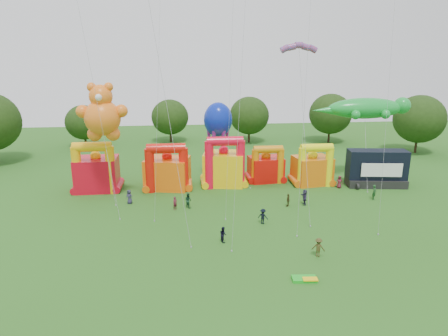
{
  "coord_description": "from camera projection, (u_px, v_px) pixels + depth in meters",
  "views": [
    {
      "loc": [
        -5.65,
        -25.71,
        17.74
      ],
      "look_at": [
        -1.15,
        18.0,
        5.34
      ],
      "focal_mm": 32.0,
      "sensor_mm": 36.0,
      "label": 1
    }
  ],
  "objects": [
    {
      "name": "octopus_kite",
      "position": [
        227.0,
        147.0,
        57.68
      ],
      "size": [
        6.13,
        8.31,
        11.34
      ],
      "color": "#0B22A9",
      "rests_on": "ground"
    },
    {
      "name": "spectator_5",
      "position": [
        305.0,
        197.0,
        49.02
      ],
      "size": [
        0.62,
        1.81,
        1.94
      ],
      "primitive_type": "imported",
      "rotation": [
        0.0,
        0.0,
        4.69
      ],
      "color": "#2F2945",
      "rests_on": "ground"
    },
    {
      "name": "spectator_4",
      "position": [
        288.0,
        200.0,
        48.53
      ],
      "size": [
        0.74,
        1.02,
        1.61
      ],
      "primitive_type": "imported",
      "rotation": [
        0.0,
        0.0,
        4.3
      ],
      "color": "#3F3619",
      "rests_on": "ground"
    },
    {
      "name": "gecko_kite",
      "position": [
        366.0,
        130.0,
        56.87
      ],
      "size": [
        14.67,
        9.6,
        12.03
      ],
      "color": "green",
      "rests_on": "ground"
    },
    {
      "name": "teddy_bear_kite",
      "position": [
        104.0,
        125.0,
        48.14
      ],
      "size": [
        6.11,
        4.52,
        14.81
      ],
      "color": "orange",
      "rests_on": "ground"
    },
    {
      "name": "spectator_3",
      "position": [
        263.0,
        216.0,
        43.42
      ],
      "size": [
        1.29,
        1.13,
        1.74
      ],
      "primitive_type": "imported",
      "rotation": [
        0.0,
        0.0,
        2.59
      ],
      "color": "black",
      "rests_on": "ground"
    },
    {
      "name": "spectator_9",
      "position": [
        318.0,
        247.0,
        36.31
      ],
      "size": [
        1.35,
        1.09,
        1.82
      ],
      "primitive_type": "imported",
      "rotation": [
        0.0,
        0.0,
        2.73
      ],
      "color": "#403B19",
      "rests_on": "ground"
    },
    {
      "name": "tree_ring",
      "position": [
        248.0,
        221.0,
        28.77
      ],
      "size": [
        125.16,
        127.28,
        12.07
      ],
      "color": "#352314",
      "rests_on": "ground"
    },
    {
      "name": "bouncy_castle_2",
      "position": [
        224.0,
        166.0,
        56.09
      ],
      "size": [
        6.21,
        5.31,
        7.26
      ],
      "color": "yellow",
      "rests_on": "ground"
    },
    {
      "name": "folded_kite_bundle",
      "position": [
        305.0,
        279.0,
        32.61
      ],
      "size": [
        2.08,
        1.24,
        0.31
      ],
      "color": "green",
      "rests_on": "ground"
    },
    {
      "name": "stage_trailer",
      "position": [
        377.0,
        169.0,
        55.82
      ],
      "size": [
        8.37,
        4.08,
        5.17
      ],
      "color": "black",
      "rests_on": "ground"
    },
    {
      "name": "spectator_0",
      "position": [
        129.0,
        197.0,
        49.38
      ],
      "size": [
        1.02,
        0.86,
        1.78
      ],
      "primitive_type": "imported",
      "rotation": [
        0.0,
        0.0,
        -0.41
      ],
      "color": "#2F2B47",
      "rests_on": "ground"
    },
    {
      "name": "spectator_8",
      "position": [
        223.0,
        234.0,
        39.23
      ],
      "size": [
        0.82,
        0.92,
        1.59
      ],
      "primitive_type": "imported",
      "rotation": [
        0.0,
        0.0,
        1.9
      ],
      "color": "black",
      "rests_on": "ground"
    },
    {
      "name": "spectator_1",
      "position": [
        175.0,
        203.0,
        47.45
      ],
      "size": [
        0.7,
        0.68,
        1.62
      ],
      "primitive_type": "imported",
      "rotation": [
        0.0,
        0.0,
        0.69
      ],
      "color": "maroon",
      "rests_on": "ground"
    },
    {
      "name": "diamond_kites",
      "position": [
        259.0,
        72.0,
        40.5
      ],
      "size": [
        25.68,
        14.54,
        40.57
      ],
      "color": "red",
      "rests_on": "ground"
    },
    {
      "name": "bouncy_castle_1",
      "position": [
        167.0,
        171.0,
        54.76
      ],
      "size": [
        6.58,
        5.7,
        6.62
      ],
      "color": "#F5610D",
      "rests_on": "ground"
    },
    {
      "name": "bouncy_castle_4",
      "position": [
        313.0,
        168.0,
        56.65
      ],
      "size": [
        5.5,
        4.67,
        6.14
      ],
      "color": "orange",
      "rests_on": "ground"
    },
    {
      "name": "spectator_7",
      "position": [
        374.0,
        192.0,
        50.76
      ],
      "size": [
        0.77,
        0.86,
        1.97
      ],
      "primitive_type": "imported",
      "rotation": [
        0.0,
        0.0,
        1.04
      ],
      "color": "#1C4620",
      "rests_on": "ground"
    },
    {
      "name": "ground",
      "position": [
        264.0,
        300.0,
        29.99
      ],
      "size": [
        160.0,
        160.0,
        0.0
      ],
      "primitive_type": "plane",
      "color": "#295A19",
      "rests_on": "ground"
    },
    {
      "name": "bouncy_castle_3",
      "position": [
        266.0,
        167.0,
        58.01
      ],
      "size": [
        5.09,
        4.3,
        5.55
      ],
      "color": "red",
      "rests_on": "ground"
    },
    {
      "name": "spectator_2",
      "position": [
        188.0,
        200.0,
        48.1
      ],
      "size": [
        1.11,
        1.12,
        1.83
      ],
      "primitive_type": "imported",
      "rotation": [
        0.0,
        0.0,
        2.3
      ],
      "color": "#183D26",
      "rests_on": "ground"
    },
    {
      "name": "bouncy_castle_0",
      "position": [
        97.0,
        172.0,
        53.82
      ],
      "size": [
        5.55,
        4.46,
        7.02
      ],
      "color": "red",
      "rests_on": "ground"
    },
    {
      "name": "parafoil_kites",
      "position": [
        135.0,
        98.0,
        40.59
      ],
      "size": [
        28.28,
        14.02,
        29.17
      ],
      "color": "red",
      "rests_on": "ground"
    },
    {
      "name": "spectator_6",
      "position": [
        339.0,
        182.0,
        55.23
      ],
      "size": [
        0.97,
        0.75,
        1.76
      ],
      "primitive_type": "imported",
      "rotation": [
        0.0,
        0.0,
        6.03
      ],
      "color": "maroon",
      "rests_on": "ground"
    }
  ]
}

